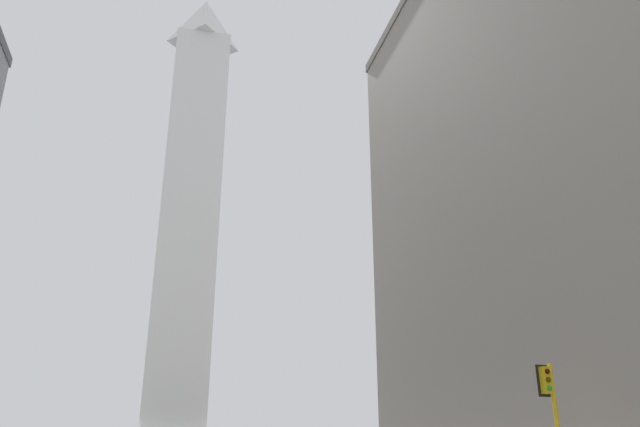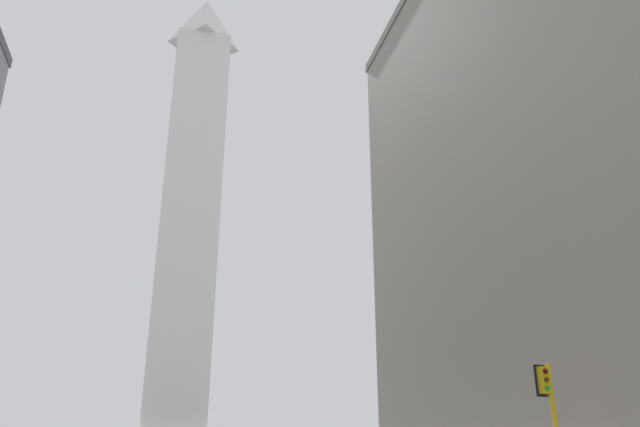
# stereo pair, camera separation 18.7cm
# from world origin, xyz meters

# --- Properties ---
(obelisk) EXTENTS (9.38, 9.38, 66.83)m
(obelisk) POSITION_xyz_m (0.00, 78.26, 32.31)
(obelisk) COLOR silver
(obelisk) RESTS_ON ground_plane
(traffic_light_mid_right) EXTENTS (0.79, 0.52, 5.32)m
(traffic_light_mid_right) POSITION_xyz_m (14.32, 22.33, 3.51)
(traffic_light_mid_right) COLOR yellow
(traffic_light_mid_right) RESTS_ON ground_plane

